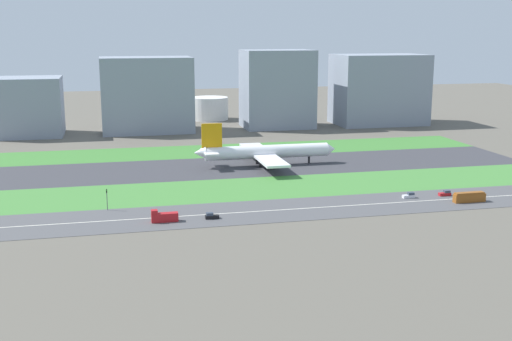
# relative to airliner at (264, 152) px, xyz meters

# --- Properties ---
(ground_plane) EXTENTS (800.00, 800.00, 0.00)m
(ground_plane) POSITION_rel_airliner_xyz_m (-21.05, -0.00, -6.23)
(ground_plane) COLOR #5B564C
(runway) EXTENTS (280.00, 46.00, 0.10)m
(runway) POSITION_rel_airliner_xyz_m (-21.05, -0.00, -6.18)
(runway) COLOR #38383D
(runway) RESTS_ON ground_plane
(grass_median_north) EXTENTS (280.00, 36.00, 0.10)m
(grass_median_north) POSITION_rel_airliner_xyz_m (-21.05, 41.00, -6.18)
(grass_median_north) COLOR #3D7A33
(grass_median_north) RESTS_ON ground_plane
(grass_median_south) EXTENTS (280.00, 36.00, 0.10)m
(grass_median_south) POSITION_rel_airliner_xyz_m (-21.05, -41.00, -6.18)
(grass_median_south) COLOR #427F38
(grass_median_south) RESTS_ON ground_plane
(highway) EXTENTS (280.00, 28.00, 0.10)m
(highway) POSITION_rel_airliner_xyz_m (-21.05, -73.00, -6.18)
(highway) COLOR #4C4C4F
(highway) RESTS_ON ground_plane
(highway_centerline) EXTENTS (266.00, 0.50, 0.01)m
(highway_centerline) POSITION_rel_airliner_xyz_m (-21.05, -73.00, -6.13)
(highway_centerline) COLOR silver
(highway_centerline) RESTS_ON highway
(airliner) EXTENTS (65.00, 56.00, 19.70)m
(airliner) POSITION_rel_airliner_xyz_m (0.00, 0.00, 0.00)
(airliner) COLOR white
(airliner) RESTS_ON runway
(bus_0) EXTENTS (11.60, 2.50, 3.50)m
(bus_0) POSITION_rel_airliner_xyz_m (55.55, -78.00, -4.41)
(bus_0) COLOR brown
(bus_0) RESTS_ON highway
(truck_0) EXTENTS (8.40, 2.50, 4.00)m
(truck_0) POSITION_rel_airliner_xyz_m (-51.43, -78.00, -4.56)
(truck_0) COLOR #B2191E
(truck_0) RESTS_ON highway
(car_3) EXTENTS (4.40, 1.80, 2.00)m
(car_3) POSITION_rel_airliner_xyz_m (51.86, -68.00, -5.31)
(car_3) COLOR #B2191E
(car_3) RESTS_ON highway
(car_1) EXTENTS (4.40, 1.80, 2.00)m
(car_1) POSITION_rel_airliner_xyz_m (37.51, -68.00, -5.31)
(car_1) COLOR silver
(car_1) RESTS_ON highway
(car_0) EXTENTS (4.40, 1.80, 2.00)m
(car_0) POSITION_rel_airliner_xyz_m (-36.27, -78.00, -5.31)
(car_0) COLOR black
(car_0) RESTS_ON highway
(traffic_light) EXTENTS (0.36, 0.50, 7.20)m
(traffic_light) POSITION_rel_airliner_xyz_m (-68.73, -60.01, -1.94)
(traffic_light) COLOR #4C4C51
(traffic_light) RESTS_ON highway
(terminal_building) EXTENTS (37.34, 33.37, 33.42)m
(terminal_building) POSITION_rel_airliner_xyz_m (-111.05, 114.00, 10.48)
(terminal_building) COLOR gray
(terminal_building) RESTS_ON ground_plane
(hangar_building) EXTENTS (53.13, 33.38, 44.24)m
(hangar_building) POSITION_rel_airliner_xyz_m (-43.86, 114.00, 15.89)
(hangar_building) COLOR gray
(hangar_building) RESTS_ON ground_plane
(office_tower) EXTENTS (42.63, 30.86, 47.86)m
(office_tower) POSITION_rel_airliner_xyz_m (36.47, 114.00, 17.70)
(office_tower) COLOR gray
(office_tower) RESTS_ON ground_plane
(cargo_warehouse) EXTENTS (56.80, 36.19, 44.61)m
(cargo_warehouse) POSITION_rel_airliner_xyz_m (104.43, 114.00, 16.07)
(cargo_warehouse) COLOR gray
(cargo_warehouse) RESTS_ON ground_plane
(fuel_tank_west) EXTENTS (25.96, 25.96, 14.38)m
(fuel_tank_west) POSITION_rel_airliner_xyz_m (-37.29, 159.00, 0.96)
(fuel_tank_west) COLOR silver
(fuel_tank_west) RESTS_ON ground_plane
(fuel_tank_centre) EXTENTS (25.35, 25.35, 15.25)m
(fuel_tank_centre) POSITION_rel_airliner_xyz_m (0.79, 159.00, 1.39)
(fuel_tank_centre) COLOR silver
(fuel_tank_centre) RESTS_ON ground_plane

